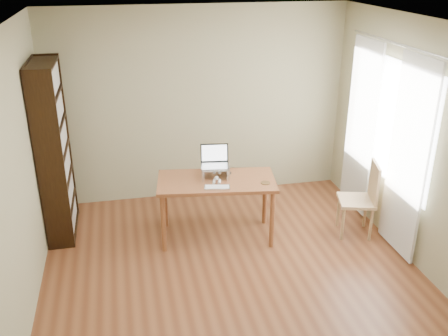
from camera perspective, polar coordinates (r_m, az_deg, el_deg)
room at (r=4.69m, az=2.06°, el=-0.14°), size 4.04×4.54×2.64m
bookshelf at (r=6.13m, az=-18.83°, el=1.82°), size 0.30×0.90×2.10m
curtains at (r=6.10m, az=17.65°, el=3.09°), size 0.03×1.90×2.25m
desk at (r=5.83m, az=-0.86°, el=-2.26°), size 1.45×0.87×0.75m
laptop_stand at (r=5.83m, az=-1.02°, el=-0.29°), size 0.32×0.25×0.13m
laptop at (r=5.84m, az=-1.14°, el=0.90°), size 0.36×0.32×0.23m
keyboard at (r=5.58m, az=-0.79°, el=-2.22°), size 0.30×0.18×0.02m
coaster at (r=5.73m, az=4.76°, el=-1.69°), size 0.11×0.11×0.01m
cat at (r=5.87m, az=-0.84°, el=-0.31°), size 0.25×0.48×0.15m
chair at (r=6.20m, az=15.52°, el=-3.09°), size 0.50×0.50×0.93m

